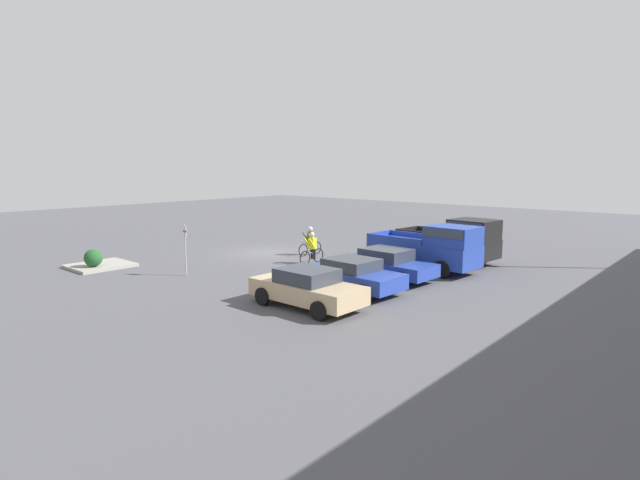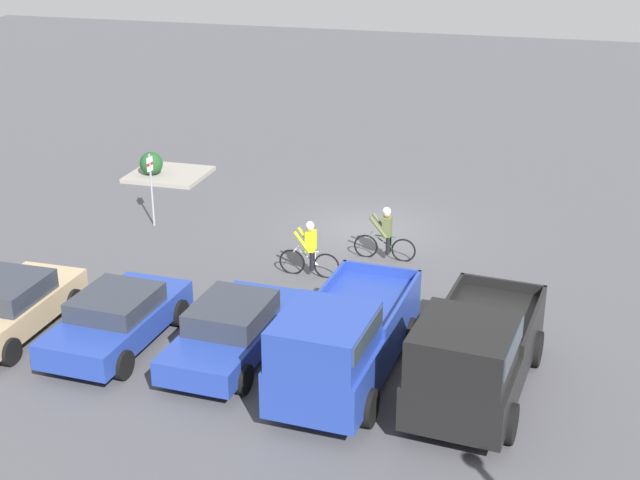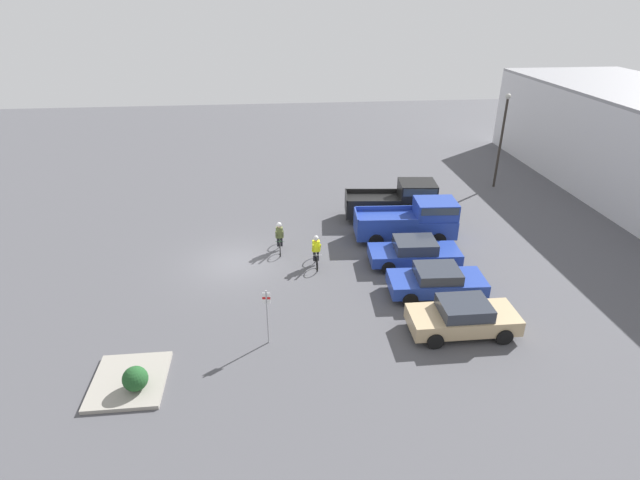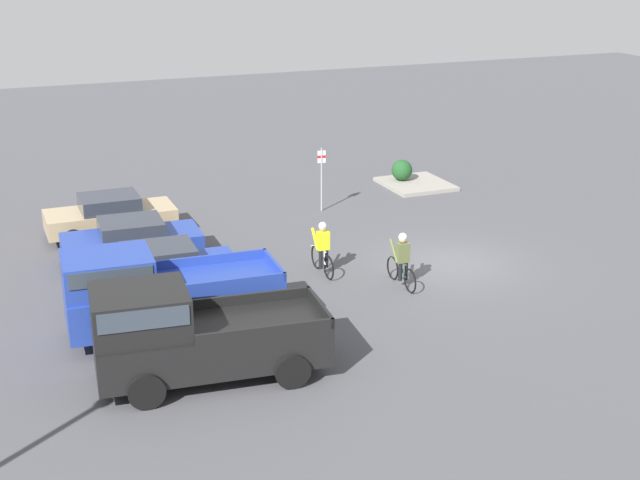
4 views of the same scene
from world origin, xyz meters
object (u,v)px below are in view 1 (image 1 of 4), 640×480
at_px(sedan_2, 307,288).
at_px(sedan_1, 352,275).
at_px(cyclist_0, 312,248).
at_px(fire_lane_sign, 185,245).
at_px(pickup_truck_0, 455,240).
at_px(pickup_truck_1, 431,247).
at_px(sedan_0, 386,264).
at_px(cyclist_1, 310,241).
at_px(shrub, 93,258).

bearing_deg(sedan_2, sedan_1, -176.44).
bearing_deg(cyclist_0, fire_lane_sign, -22.17).
bearing_deg(pickup_truck_0, cyclist_0, -46.42).
bearing_deg(pickup_truck_1, sedan_0, -13.86).
distance_m(pickup_truck_1, fire_lane_sign, 11.46).
bearing_deg(sedan_2, pickup_truck_1, 178.11).
height_order(pickup_truck_1, cyclist_1, pickup_truck_1).
distance_m(sedan_0, fire_lane_sign, 9.13).
distance_m(fire_lane_sign, shrub, 5.06).
relative_size(pickup_truck_0, shrub, 6.33).
xyz_separation_m(sedan_2, shrub, (2.13, -12.12, -0.13)).
bearing_deg(pickup_truck_1, shrub, -49.73).
relative_size(sedan_0, sedan_1, 1.05).
relative_size(pickup_truck_0, pickup_truck_1, 0.98).
bearing_deg(cyclist_1, sedan_0, 71.49).
bearing_deg(pickup_truck_1, sedan_2, -1.89).
xyz_separation_m(pickup_truck_0, shrub, (13.28, -12.25, -0.61)).
relative_size(sedan_0, fire_lane_sign, 1.91).
bearing_deg(cyclist_1, sedan_1, 53.70).
distance_m(sedan_2, cyclist_1, 10.47).
xyz_separation_m(cyclist_0, shrub, (8.15, -6.87, -0.23)).
height_order(pickup_truck_1, sedan_0, pickup_truck_1).
xyz_separation_m(pickup_truck_0, cyclist_0, (5.12, -5.38, -0.38)).
bearing_deg(pickup_truck_1, sedan_1, -4.62).
height_order(pickup_truck_0, sedan_0, pickup_truck_0).
bearing_deg(sedan_1, pickup_truck_1, 175.38).
bearing_deg(sedan_2, cyclist_1, -138.17).
distance_m(pickup_truck_0, cyclist_1, 7.88).
relative_size(pickup_truck_1, sedan_2, 1.28).
xyz_separation_m(fire_lane_sign, shrub, (2.23, -4.46, -0.85)).
relative_size(sedan_1, sedan_2, 1.01).
relative_size(fire_lane_sign, shrub, 2.78).
relative_size(cyclist_0, shrub, 2.06).
height_order(cyclist_1, fire_lane_sign, fire_lane_sign).
xyz_separation_m(sedan_1, fire_lane_sign, (2.70, -7.48, 0.74)).
relative_size(pickup_truck_1, cyclist_1, 2.97).
distance_m(pickup_truck_1, shrub, 16.25).
bearing_deg(sedan_0, sedan_2, 4.17).
distance_m(pickup_truck_1, sedan_1, 5.61).
height_order(pickup_truck_0, fire_lane_sign, fire_lane_sign).
distance_m(cyclist_1, fire_lane_sign, 7.75).
xyz_separation_m(sedan_1, shrub, (4.93, -11.94, -0.11)).
relative_size(pickup_truck_1, shrub, 6.43).
bearing_deg(pickup_truck_0, pickup_truck_1, 2.81).
bearing_deg(cyclist_0, pickup_truck_0, 133.58).
distance_m(sedan_0, cyclist_1, 6.93).
bearing_deg(sedan_1, sedan_2, 3.56).
xyz_separation_m(sedan_0, cyclist_0, (-0.43, -4.83, 0.12)).
bearing_deg(fire_lane_sign, sedan_2, 89.25).
relative_size(sedan_0, sedan_2, 1.06).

